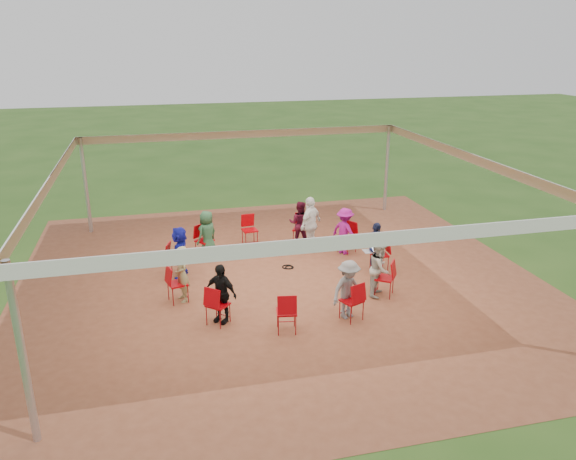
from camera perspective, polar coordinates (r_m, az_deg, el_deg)
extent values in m
plane|color=#2A4C17|center=(14.43, -0.84, -5.01)|extent=(80.00, 80.00, 0.00)
plane|color=brown|center=(14.43, -0.84, -4.99)|extent=(13.00, 13.00, 0.00)
cylinder|color=#B2B2B7|center=(9.22, -25.37, -11.45)|extent=(0.12, 0.12, 3.00)
cylinder|color=#B2B2B7|center=(18.48, -19.85, 4.22)|extent=(0.12, 0.12, 3.00)
cylinder|color=#B2B2B7|center=(20.01, 10.00, 6.15)|extent=(0.12, 0.12, 3.00)
plane|color=white|center=(13.48, -0.90, 6.70)|extent=(10.30, 10.30, 0.00)
cube|color=white|center=(8.76, 6.68, -1.19)|extent=(10.30, 0.03, 0.24)
cube|color=white|center=(18.47, -4.53, 9.67)|extent=(10.30, 0.03, 0.24)
cube|color=white|center=(13.37, -23.02, 4.53)|extent=(0.03, 10.30, 0.24)
cube|color=white|center=(15.47, 18.19, 6.92)|extent=(0.03, 10.30, 0.24)
imported|color=#1B2244|center=(14.84, 8.90, -1.73)|extent=(0.43, 0.80, 1.34)
imported|color=#911277|center=(15.93, 5.80, -0.11)|extent=(0.81, 0.96, 1.34)
imported|color=#440C1D|center=(16.51, 1.20, 0.69)|extent=(0.75, 0.63, 1.34)
imported|color=#295534|center=(15.77, -8.21, -0.42)|extent=(0.74, 0.70, 1.34)
imported|color=#14179B|center=(14.61, -10.91, -2.19)|extent=(0.83, 1.33, 1.34)
imported|color=#938957|center=(13.27, -10.72, -4.41)|extent=(0.43, 0.55, 1.34)
imported|color=black|center=(12.19, -6.86, -6.39)|extent=(0.85, 0.83, 1.34)
imported|color=slate|center=(12.35, 6.15, -6.03)|extent=(0.96, 0.73, 1.34)
imported|color=#A8A696|center=(13.50, 9.33, -3.90)|extent=(0.68, 0.75, 1.34)
imported|color=white|center=(16.01, 2.30, 0.60)|extent=(1.03, 0.99, 1.62)
torus|color=black|center=(15.11, -0.04, -3.77)|extent=(0.37, 0.37, 0.03)
torus|color=black|center=(15.08, 0.14, -3.81)|extent=(0.30, 0.30, 0.03)
cube|color=#B7B7BC|center=(14.80, 8.08, -2.16)|extent=(0.22, 0.31, 0.01)
cube|color=#B7B7BC|center=(14.80, 8.49, -1.74)|extent=(0.08, 0.31, 0.20)
cube|color=#CCE0FF|center=(14.79, 8.46, -1.75)|extent=(0.06, 0.27, 0.17)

